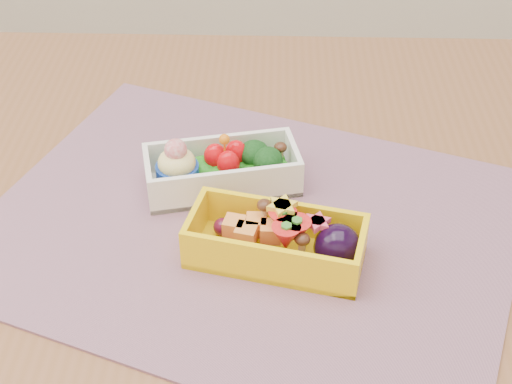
{
  "coord_description": "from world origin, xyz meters",
  "views": [
    {
      "loc": [
        0.02,
        -0.55,
        1.23
      ],
      "look_at": [
        0.0,
        -0.0,
        0.79
      ],
      "focal_mm": 51.97,
      "sensor_mm": 36.0,
      "label": 1
    }
  ],
  "objects_px": {
    "placemat": "(248,226)",
    "bento_yellow": "(280,240)",
    "table": "(256,292)",
    "bento_white": "(221,169)"
  },
  "relations": [
    {
      "from": "table",
      "to": "placemat",
      "type": "distance_m",
      "value": 0.1
    },
    {
      "from": "bento_white",
      "to": "bento_yellow",
      "type": "relative_size",
      "value": 0.97
    },
    {
      "from": "table",
      "to": "placemat",
      "type": "bearing_deg",
      "value": -129.62
    },
    {
      "from": "table",
      "to": "bento_yellow",
      "type": "distance_m",
      "value": 0.14
    },
    {
      "from": "table",
      "to": "bento_yellow",
      "type": "bearing_deg",
      "value": -67.58
    },
    {
      "from": "table",
      "to": "bento_white",
      "type": "distance_m",
      "value": 0.14
    },
    {
      "from": "placemat",
      "to": "bento_yellow",
      "type": "xyz_separation_m",
      "value": [
        0.03,
        -0.05,
        0.02
      ]
    },
    {
      "from": "bento_yellow",
      "to": "bento_white",
      "type": "bearing_deg",
      "value": 132.04
    },
    {
      "from": "table",
      "to": "bento_yellow",
      "type": "relative_size",
      "value": 7.04
    },
    {
      "from": "placemat",
      "to": "table",
      "type": "bearing_deg",
      "value": 50.38
    }
  ]
}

